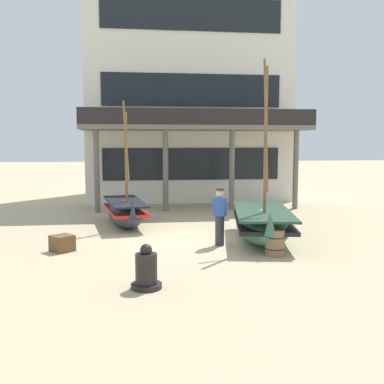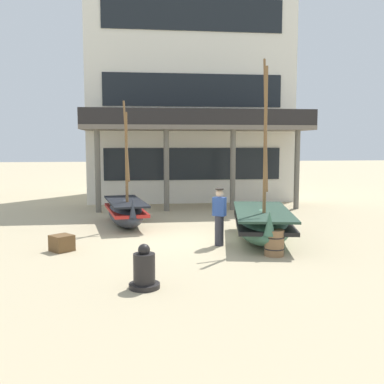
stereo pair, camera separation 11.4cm
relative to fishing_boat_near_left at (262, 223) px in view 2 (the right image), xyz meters
name	(u,v)px [view 2 (the right image)]	position (x,y,z in m)	size (l,w,h in m)	color
ground_plane	(196,241)	(-2.03, 0.18, -0.53)	(120.00, 120.00, 0.00)	tan
fishing_boat_near_left	(262,223)	(0.00, 0.00, 0.00)	(2.37, 4.48, 5.49)	#427056
fishing_boat_centre_large	(126,211)	(-4.22, 3.02, -0.01)	(1.73, 3.68, 4.47)	#2D333D
fisherman_by_hull	(219,217)	(-1.43, -0.52, 0.30)	(0.42, 0.38, 1.68)	#33333D
capstan_winch	(144,271)	(-3.68, -4.22, -0.17)	(0.65, 0.65, 0.93)	black
wooden_barrel	(274,243)	(-0.20, -1.89, -0.18)	(0.56, 0.56, 0.70)	olive
cargo_crate	(62,243)	(-5.89, -0.67, -0.31)	(0.54, 0.54, 0.45)	brown
harbor_building_main	(187,97)	(-1.03, 11.61, 4.95)	(10.75, 8.59, 10.98)	silver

